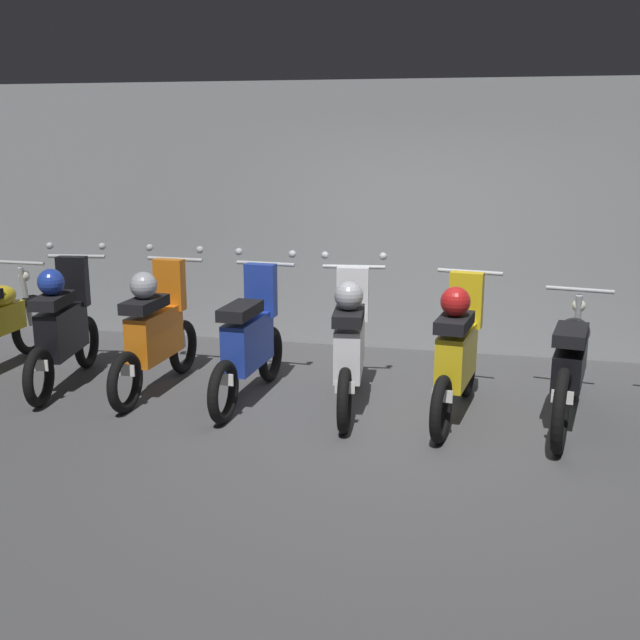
% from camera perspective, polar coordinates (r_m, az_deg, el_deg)
% --- Properties ---
extents(ground_plane, '(80.00, 80.00, 0.00)m').
position_cam_1_polar(ground_plane, '(6.30, 5.44, -8.14)').
color(ground_plane, '#4C4C4F').
extents(back_wall, '(16.16, 0.30, 2.86)m').
position_cam_1_polar(back_wall, '(8.45, 7.94, 7.42)').
color(back_wall, gray).
rests_on(back_wall, ground).
extents(motorbike_slot_1, '(0.58, 1.67, 1.29)m').
position_cam_1_polar(motorbike_slot_1, '(7.61, -18.37, -0.45)').
color(motorbike_slot_1, black).
rests_on(motorbike_slot_1, ground).
extents(motorbike_slot_2, '(0.59, 1.68, 1.29)m').
position_cam_1_polar(motorbike_slot_2, '(7.23, -11.97, -0.76)').
color(motorbike_slot_2, black).
rests_on(motorbike_slot_2, ground).
extents(motorbike_slot_3, '(0.59, 1.68, 1.29)m').
position_cam_1_polar(motorbike_slot_3, '(6.88, -5.19, -1.60)').
color(motorbike_slot_3, black).
rests_on(motorbike_slot_3, ground).
extents(motorbike_slot_4, '(0.59, 1.68, 1.29)m').
position_cam_1_polar(motorbike_slot_4, '(6.65, 2.21, -1.73)').
color(motorbike_slot_4, black).
rests_on(motorbike_slot_4, ground).
extents(motorbike_slot_5, '(0.56, 1.68, 1.18)m').
position_cam_1_polar(motorbike_slot_5, '(6.52, 10.06, -2.28)').
color(motorbike_slot_5, black).
rests_on(motorbike_slot_5, ground).
extents(motorbike_slot_6, '(0.57, 1.94, 1.03)m').
position_cam_1_polar(motorbike_slot_6, '(6.64, 17.92, -3.15)').
color(motorbike_slot_6, black).
rests_on(motorbike_slot_6, ground).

